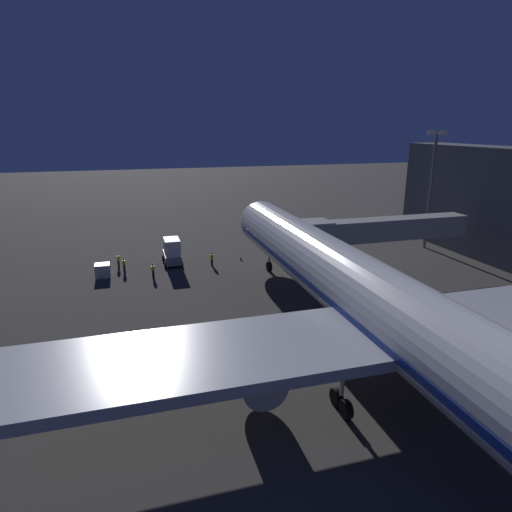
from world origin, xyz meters
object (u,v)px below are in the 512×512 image
Objects in this scene: cargo_truck_aft at (172,251)px; traffic_cone_nose_starboard at (241,258)px; airliner_at_gate at (406,325)px; jet_bridge at (373,230)px; ground_crew_marshaller_fwd at (153,270)px; ground_crew_by_belt_loader at (212,258)px; apron_floodlight_mast at (431,181)px; baggage_container_near_belt at (103,270)px; traffic_cone_nose_port at (272,256)px; ground_crew_near_nose_gear at (118,260)px; ground_crew_under_port_wing at (124,265)px.

cargo_truck_aft is 8.20× the size of traffic_cone_nose_starboard.
airliner_at_gate is 25.89m from jet_bridge.
jet_bridge reaches higher than ground_crew_marshaller_fwd.
traffic_cone_nose_starboard is (13.66, -9.93, -5.20)m from jet_bridge.
ground_crew_by_belt_loader is 4.42m from traffic_cone_nose_starboard.
ground_crew_marshaller_fwd is (39.41, 2.75, -8.77)m from apron_floodlight_mast.
baggage_container_near_belt is 3.09× the size of traffic_cone_nose_port.
ground_crew_near_nose_gear is (17.88, -34.40, -4.37)m from airliner_at_gate.
ground_crew_near_nose_gear reaches higher than ground_crew_under_port_wing.
baggage_container_near_belt is at bearing 5.15° from traffic_cone_nose_port.
ground_crew_marshaller_fwd is at bearing 136.08° from ground_crew_under_port_wing.
traffic_cone_nose_port is at bearing -93.80° from airliner_at_gate.
traffic_cone_nose_port is at bearing -47.01° from jet_bridge.
cargo_truck_aft is 2.51× the size of ground_crew_under_port_wing.
jet_bridge is 31.72m from ground_crew_near_nose_gear.
cargo_truck_aft is 2.55× the size of ground_crew_marshaller_fwd.
ground_crew_under_port_wing is at bearing 3.42° from traffic_cone_nose_starboard.
ground_crew_by_belt_loader is (31.87, -0.01, -8.77)m from apron_floodlight_mast.
traffic_cone_nose_starboard is at bearing -2.68° from apron_floodlight_mast.
ground_crew_near_nose_gear is at bearing -3.36° from apron_floodlight_mast.
ground_crew_near_nose_gear is at bearing -12.43° from ground_crew_by_belt_loader.
jet_bridge is 38.62× the size of traffic_cone_nose_starboard.
ground_crew_marshaller_fwd is at bearing 20.11° from ground_crew_by_belt_loader.
ground_crew_under_port_wing is 3.27× the size of traffic_cone_nose_port.
ground_crew_under_port_wing is (10.82, -0.39, 0.02)m from ground_crew_by_belt_loader.
apron_floodlight_mast reaches higher than traffic_cone_nose_port.
traffic_cone_nose_port is (-21.84, -1.97, -0.52)m from baggage_container_near_belt.
apron_floodlight_mast is 44.33m from ground_crew_near_nose_gear.
ground_crew_marshaller_fwd is 0.98× the size of ground_crew_under_port_wing.
apron_floodlight_mast is at bearing 176.64° from ground_crew_near_nose_gear.
airliner_at_gate is 37.13m from baggage_container_near_belt.
cargo_truck_aft is 13.48m from traffic_cone_nose_port.
airliner_at_gate is at bearing 122.21° from baggage_container_near_belt.
baggage_container_near_belt is at bearing 2.93° from ground_crew_by_belt_loader.
apron_floodlight_mast reaches higher than ground_crew_under_port_wing.
ground_crew_marshaller_fwd is (-5.73, 2.08, 0.18)m from baggage_container_near_belt.
cargo_truck_aft is (36.67, -2.14, -7.98)m from apron_floodlight_mast.
ground_crew_marshaller_fwd is at bearing 160.02° from baggage_container_near_belt.
baggage_container_near_belt reaches higher than traffic_cone_nose_port.
traffic_cone_nose_starboard is (-8.97, 0.84, -1.49)m from cargo_truck_aft.
ground_crew_by_belt_loader is 8.69m from traffic_cone_nose_port.
ground_crew_marshaller_fwd is (-3.97, 5.30, -0.02)m from ground_crew_near_nose_gear.
cargo_truck_aft reaches higher than ground_crew_near_nose_gear.
ground_crew_marshaller_fwd is at bearing -64.45° from airliner_at_gate.
apron_floodlight_mast is (-14.04, -8.63, 4.27)m from jet_bridge.
traffic_cone_nose_port is at bearing -3.19° from apron_floodlight_mast.
ground_crew_marshaller_fwd is (13.91, -29.09, -4.40)m from airliner_at_gate.
baggage_container_near_belt is 17.56m from traffic_cone_nose_starboard.
airliner_at_gate is 38.51× the size of ground_crew_by_belt_loader.
apron_floodlight_mast reaches higher than cargo_truck_aft.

